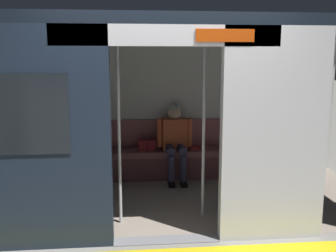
# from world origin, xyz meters

# --- Properties ---
(ground_plane) EXTENTS (60.00, 60.00, 0.00)m
(ground_plane) POSITION_xyz_m (0.00, 0.00, 0.00)
(ground_plane) COLOR gray
(train_car) EXTENTS (6.40, 2.65, 2.30)m
(train_car) POSITION_xyz_m (0.08, -1.17, 1.52)
(train_car) COLOR silver
(train_car) RESTS_ON ground_plane
(bench_seat) EXTENTS (2.68, 0.44, 0.45)m
(bench_seat) POSITION_xyz_m (0.00, -2.14, 0.35)
(bench_seat) COLOR #935156
(bench_seat) RESTS_ON ground_plane
(person_seated) EXTENTS (0.55, 0.67, 1.18)m
(person_seated) POSITION_xyz_m (-0.32, -2.09, 0.67)
(person_seated) COLOR #CC5933
(person_seated) RESTS_ON ground_plane
(handbag) EXTENTS (0.26, 0.15, 0.17)m
(handbag) POSITION_xyz_m (0.12, -2.17, 0.54)
(handbag) COLOR maroon
(handbag) RESTS_ON bench_seat
(book) EXTENTS (0.17, 0.23, 0.03)m
(book) POSITION_xyz_m (-0.67, -2.21, 0.47)
(book) COLOR #B22D2D
(book) RESTS_ON bench_seat
(grab_pole_door) EXTENTS (0.04, 0.04, 2.16)m
(grab_pole_door) POSITION_xyz_m (0.49, -0.48, 1.08)
(grab_pole_door) COLOR silver
(grab_pole_door) RESTS_ON ground_plane
(grab_pole_far) EXTENTS (0.04, 0.04, 2.16)m
(grab_pole_far) POSITION_xyz_m (-0.49, -0.60, 1.08)
(grab_pole_far) COLOR silver
(grab_pole_far) RESTS_ON ground_plane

